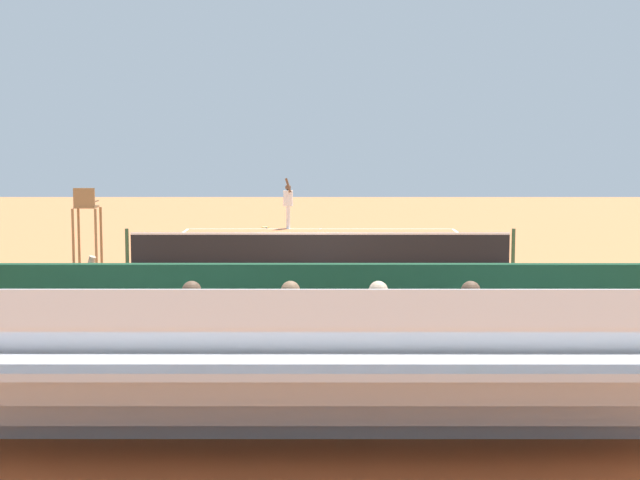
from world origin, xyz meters
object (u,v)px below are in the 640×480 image
(tennis_ball_near, at_px, (270,234))
(bleacher_stand, at_px, (312,379))
(umpire_chair, at_px, (86,219))
(tennis_player, at_px, (288,202))
(equipment_bag, at_px, (419,400))
(tennis_racket, at_px, (265,227))
(line_judge, at_px, (81,326))
(tennis_net, at_px, (320,250))
(courtside_bench, at_px, (550,369))

(tennis_ball_near, bearing_deg, bleacher_stand, 94.07)
(bleacher_stand, distance_m, umpire_chair, 16.67)
(tennis_player, bearing_deg, bleacher_stand, 92.47)
(equipment_bag, height_order, tennis_racket, equipment_bag)
(line_judge, bearing_deg, tennis_net, -103.78)
(tennis_net, xyz_separation_m, courtside_bench, (-2.93, 13.27, 0.06))
(tennis_racket, bearing_deg, courtside_bench, 101.48)
(bleacher_stand, relative_size, tennis_player, 4.70)
(tennis_ball_near, relative_size, line_judge, 0.03)
(bleacher_stand, height_order, courtside_bench, bleacher_stand)
(courtside_bench, bearing_deg, line_judge, -4.36)
(line_judge, bearing_deg, courtside_bench, 175.64)
(bleacher_stand, bearing_deg, courtside_bench, -145.63)
(tennis_racket, distance_m, tennis_ball_near, 2.67)
(umpire_chair, relative_size, tennis_ball_near, 32.42)
(courtside_bench, height_order, tennis_ball_near, courtside_bench)
(equipment_bag, xyz_separation_m, tennis_ball_near, (3.05, -22.26, -0.15))
(tennis_racket, distance_m, line_judge, 24.36)
(tennis_ball_near, height_order, line_judge, line_judge)
(tennis_ball_near, bearing_deg, line_judge, 86.46)
(tennis_ball_near, bearing_deg, courtside_bench, 102.06)
(tennis_net, distance_m, line_judge, 13.20)
(bleacher_stand, bearing_deg, tennis_net, -90.29)
(tennis_player, bearing_deg, courtside_bench, 99.63)
(tennis_player, height_order, tennis_ball_near, tennis_player)
(courtside_bench, distance_m, equipment_bag, 1.72)
(tennis_net, height_order, tennis_player, tennis_player)
(courtside_bench, xyz_separation_m, tennis_racket, (5.04, -24.78, -0.54))
(tennis_player, distance_m, tennis_racket, 1.37)
(umpire_chair, xyz_separation_m, tennis_player, (-4.98, -11.03, -0.30))
(equipment_bag, height_order, line_judge, line_judge)
(line_judge, bearing_deg, umpire_chair, -76.74)
(courtside_bench, height_order, tennis_racket, courtside_bench)
(courtside_bench, distance_m, tennis_player, 24.83)
(tennis_racket, height_order, tennis_ball_near, tennis_ball_near)
(tennis_racket, bearing_deg, equipment_bag, 97.68)
(tennis_net, xyz_separation_m, line_judge, (3.14, 12.81, 0.51))
(umpire_chair, xyz_separation_m, courtside_bench, (-9.13, 13.45, -0.76))
(bleacher_stand, bearing_deg, line_judge, -39.44)
(equipment_bag, height_order, tennis_ball_near, equipment_bag)
(courtside_bench, xyz_separation_m, equipment_bag, (1.68, 0.13, -0.38))
(tennis_ball_near, bearing_deg, tennis_racket, -83.40)
(equipment_bag, xyz_separation_m, tennis_player, (2.48, -24.60, 0.84))
(umpire_chair, height_order, equipment_bag, umpire_chair)
(tennis_racket, xyz_separation_m, tennis_ball_near, (-0.31, 2.66, 0.02))
(equipment_bag, bearing_deg, bleacher_stand, 55.38)
(bleacher_stand, relative_size, equipment_bag, 10.07)
(umpire_chair, distance_m, courtside_bench, 16.27)
(tennis_net, bearing_deg, tennis_ball_near, -78.51)
(umpire_chair, bearing_deg, tennis_net, 178.38)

